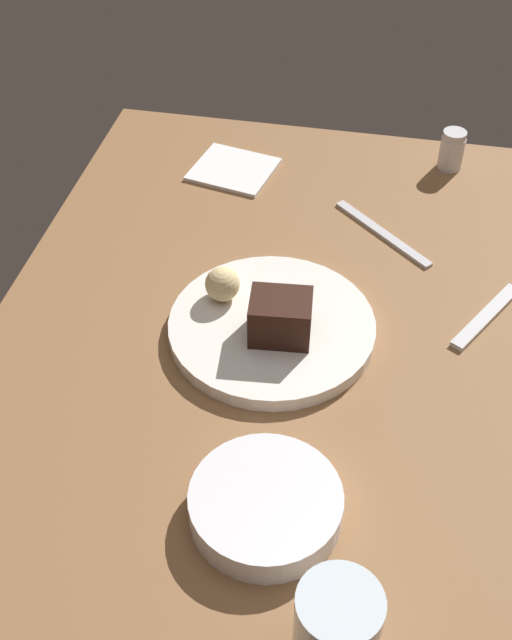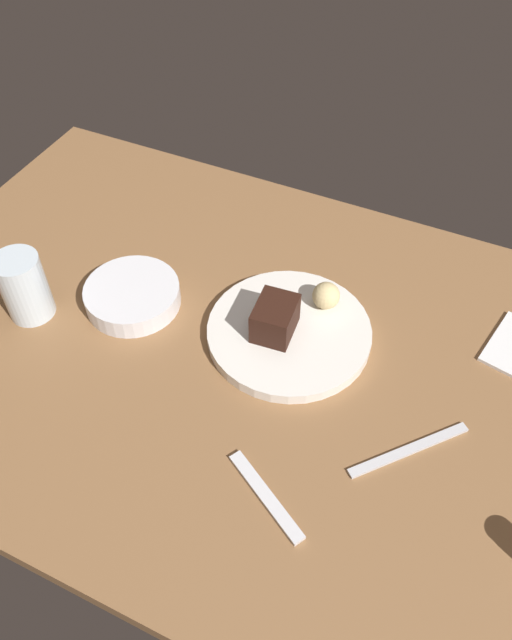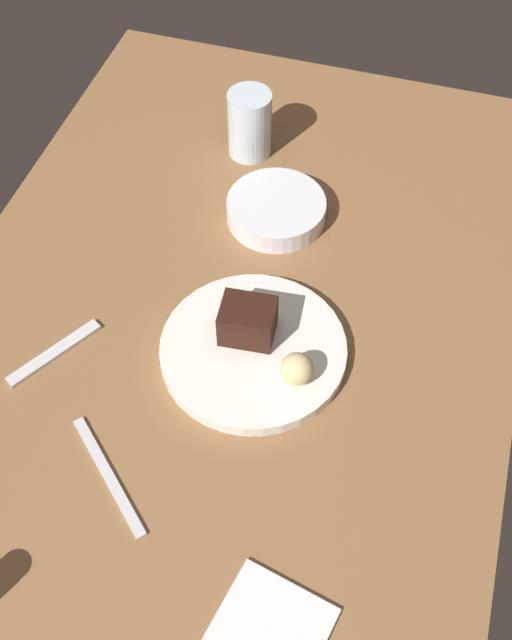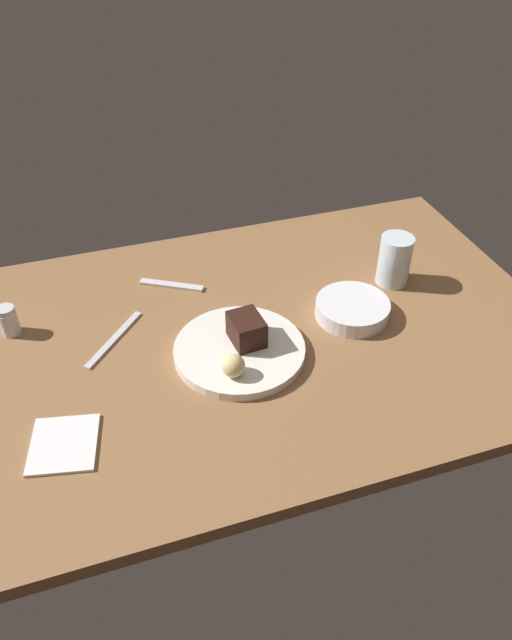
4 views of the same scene
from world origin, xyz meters
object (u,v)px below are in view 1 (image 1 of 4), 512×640
object	(u,v)px
chocolate_cake_slice	(280,317)
water_glass	(336,635)
dessert_spoon	(486,316)
bread_roll	(222,284)
side_bowl	(266,505)
butter_knife	(382,233)
salt_shaker	(452,150)
folded_napkin	(233,169)
dessert_plate	(272,327)

from	to	relation	value
chocolate_cake_slice	water_glass	size ratio (longest dim) A/B	0.64
water_glass	dessert_spoon	distance (cm)	51.34
bread_roll	side_bowl	world-z (taller)	bread_roll
dessert_spoon	butter_knife	distance (cm)	21.27
side_bowl	salt_shaker	bearing A→B (deg)	166.38
chocolate_cake_slice	folded_napkin	bearing A→B (deg)	-159.21
bread_roll	dessert_spoon	xyz separation A→B (cm)	(-4.80, 34.14, -3.88)
dessert_spoon	folded_napkin	distance (cm)	48.32
chocolate_cake_slice	bread_roll	size ratio (longest dim) A/B	1.66
dessert_spoon	butter_knife	xyz separation A→B (cm)	(-15.27, -14.81, -0.10)
chocolate_cake_slice	side_bowl	size ratio (longest dim) A/B	0.47
chocolate_cake_slice	bread_roll	distance (cm)	10.07
chocolate_cake_slice	salt_shaker	world-z (taller)	chocolate_cake_slice
chocolate_cake_slice	side_bowl	xyz separation A→B (cm)	(24.79, 2.89, -3.06)
side_bowl	folded_napkin	distance (cm)	64.58
bread_roll	folded_napkin	size ratio (longest dim) A/B	0.37
bread_roll	folded_napkin	world-z (taller)	bread_roll
water_glass	dessert_spoon	world-z (taller)	water_glass
butter_knife	folded_napkin	xyz separation A→B (cm)	(-12.09, -25.01, 0.05)
bread_roll	water_glass	distance (cm)	48.73
water_glass	butter_knife	distance (cm)	64.63
bread_roll	salt_shaker	xyz separation A→B (cm)	(-40.05, 28.42, -1.01)
chocolate_cake_slice	water_glass	bearing A→B (deg)	16.67
dessert_plate	water_glass	world-z (taller)	water_glass
dessert_plate	butter_knife	xyz separation A→B (cm)	(-23.42, 12.18, -0.73)
folded_napkin	salt_shaker	bearing A→B (deg)	103.02
dessert_plate	chocolate_cake_slice	distance (cm)	4.54
chocolate_cake_slice	folded_napkin	size ratio (longest dim) A/B	0.61
dessert_spoon	folded_napkin	bearing A→B (deg)	-94.28
dessert_plate	chocolate_cake_slice	bearing A→B (deg)	35.35
dessert_plate	folded_napkin	xyz separation A→B (cm)	(-35.51, -12.84, -0.68)
salt_shaker	water_glass	world-z (taller)	water_glass
dessert_spoon	butter_knife	world-z (taller)	dessert_spoon
bread_roll	butter_knife	size ratio (longest dim) A/B	0.24
chocolate_cake_slice	salt_shaker	bearing A→B (deg)	156.32
dessert_plate	bread_roll	world-z (taller)	bread_roll
salt_shaker	water_glass	distance (cm)	84.79
side_bowl	chocolate_cake_slice	bearing A→B (deg)	-173.35
dessert_plate	bread_roll	size ratio (longest dim) A/B	5.82
dessert_spoon	salt_shaker	bearing A→B (deg)	-140.58
dessert_plate	bread_roll	distance (cm)	8.54
dessert_plate	butter_knife	distance (cm)	26.41
chocolate_cake_slice	folded_napkin	xyz separation A→B (cm)	(-37.46, -14.22, -4.54)
chocolate_cake_slice	side_bowl	bearing A→B (deg)	6.65
dessert_plate	dessert_spoon	xyz separation A→B (cm)	(-8.15, 26.99, -0.63)
bread_roll	dessert_spoon	distance (cm)	34.69
bread_roll	butter_knife	world-z (taller)	bread_roll
side_bowl	folded_napkin	bearing A→B (deg)	-164.63
dessert_plate	bread_roll	bearing A→B (deg)	-115.09
side_bowl	dessert_spoon	bearing A→B (deg)	146.94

